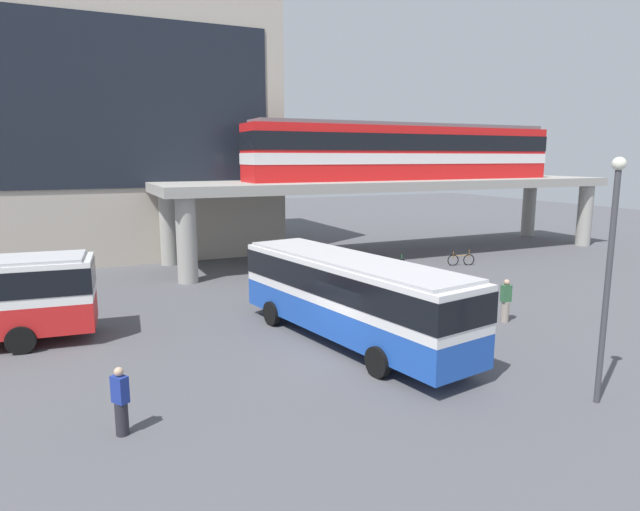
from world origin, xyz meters
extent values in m
plane|color=#515156|center=(0.00, 10.00, 0.00)|extent=(120.00, 120.00, 0.00)
cube|color=#B2A899|center=(-7.91, 27.53, 9.10)|extent=(27.13, 15.10, 18.20)
cube|color=black|center=(-7.91, 19.93, 10.01)|extent=(24.41, 0.10, 10.19)
cube|color=#9E9B93|center=(12.77, 16.52, 4.97)|extent=(33.08, 7.31, 0.60)
cylinder|color=#9E9B93|center=(-2.57, 13.67, 2.33)|extent=(1.10, 1.10, 4.67)
cylinder|color=#9E9B93|center=(28.11, 13.67, 2.33)|extent=(1.10, 1.10, 4.67)
cylinder|color=#9E9B93|center=(-2.57, 19.37, 2.33)|extent=(1.10, 1.10, 4.67)
cylinder|color=#9E9B93|center=(28.11, 19.37, 2.33)|extent=(1.10, 1.10, 4.67)
cube|color=red|center=(13.40, 16.52, 7.07)|extent=(23.12, 2.90, 3.60)
cube|color=silver|center=(13.40, 16.52, 6.71)|extent=(23.18, 2.96, 0.70)
cube|color=black|center=(13.40, 16.52, 7.79)|extent=(23.18, 2.96, 1.10)
cube|color=slate|center=(13.40, 16.52, 8.99)|extent=(22.20, 2.61, 0.24)
cube|color=#1E4CB2|center=(0.80, 1.12, 1.05)|extent=(4.39, 11.27, 1.10)
cube|color=silver|center=(0.80, 1.12, 2.35)|extent=(4.39, 11.27, 1.50)
cube|color=black|center=(0.80, 1.12, 2.43)|extent=(4.44, 11.31, 0.96)
cube|color=silver|center=(0.80, 1.12, 3.16)|extent=(4.17, 10.70, 0.12)
cylinder|color=black|center=(-1.05, 4.36, 0.50)|extent=(0.45, 1.03, 1.00)
cylinder|color=black|center=(1.41, 4.80, 0.50)|extent=(0.45, 1.03, 1.00)
cylinder|color=black|center=(0.11, -2.13, 0.50)|extent=(0.45, 1.03, 1.00)
cylinder|color=black|center=(2.57, -1.70, 0.50)|extent=(0.45, 1.03, 1.00)
cylinder|color=black|center=(-10.17, 4.91, 0.50)|extent=(1.02, 0.37, 1.00)
cylinder|color=black|center=(-9.93, 7.40, 0.50)|extent=(1.02, 0.37, 1.00)
torus|color=black|center=(9.89, 11.44, 0.34)|extent=(0.72, 0.30, 0.74)
torus|color=black|center=(8.89, 11.10, 0.34)|extent=(0.72, 0.30, 0.74)
cylinder|color=#1E7F33|center=(9.39, 11.27, 0.62)|extent=(1.01, 0.39, 0.05)
cylinder|color=#1E7F33|center=(8.89, 11.10, 0.64)|extent=(0.04, 0.04, 0.55)
cylinder|color=#1E7F33|center=(9.89, 11.44, 0.69)|extent=(0.04, 0.04, 0.65)
torus|color=black|center=(14.73, 11.08, 0.34)|extent=(0.72, 0.28, 0.74)
torus|color=black|center=(13.73, 11.39, 0.34)|extent=(0.72, 0.28, 0.74)
cylinder|color=#996626|center=(14.23, 11.23, 0.62)|extent=(1.02, 0.36, 0.05)
cylinder|color=#996626|center=(13.73, 11.39, 0.64)|extent=(0.04, 0.04, 0.55)
cylinder|color=#996626|center=(14.73, 11.08, 0.69)|extent=(0.04, 0.04, 0.65)
torus|color=black|center=(7.21, 8.76, 0.34)|extent=(0.73, 0.27, 0.74)
torus|color=black|center=(6.20, 9.07, 0.34)|extent=(0.73, 0.27, 0.74)
cylinder|color=#B21E1E|center=(6.70, 8.92, 0.62)|extent=(1.02, 0.35, 0.05)
cylinder|color=#B21E1E|center=(6.20, 9.07, 0.64)|extent=(0.04, 0.04, 0.55)
cylinder|color=#B21E1E|center=(7.21, 8.76, 0.69)|extent=(0.04, 0.04, 0.65)
torus|color=black|center=(5.53, 11.43, 0.34)|extent=(0.73, 0.27, 0.74)
torus|color=black|center=(4.53, 11.74, 0.34)|extent=(0.73, 0.27, 0.74)
cylinder|color=#1E3FA5|center=(5.03, 11.59, 0.62)|extent=(1.02, 0.35, 0.05)
cylinder|color=#1E3FA5|center=(4.53, 11.74, 0.64)|extent=(0.04, 0.04, 0.55)
cylinder|color=#1E3FA5|center=(5.53, 11.43, 0.69)|extent=(0.04, 0.04, 0.65)
cylinder|color=maroon|center=(2.49, 9.54, 0.44)|extent=(0.32, 0.32, 0.88)
cube|color=#33663F|center=(2.49, 9.54, 1.22)|extent=(0.41, 0.47, 0.69)
sphere|color=tan|center=(2.49, 9.54, 1.69)|extent=(0.24, 0.24, 0.24)
cylinder|color=#26262D|center=(-7.52, -2.59, 0.43)|extent=(0.32, 0.32, 0.86)
cube|color=navy|center=(-7.52, -2.59, 1.20)|extent=(0.43, 0.48, 0.68)
sphere|color=tan|center=(-7.52, -2.59, 1.65)|extent=(0.23, 0.23, 0.23)
cylinder|color=gray|center=(7.94, 0.68, 0.44)|extent=(0.32, 0.32, 0.89)
cube|color=#33663F|center=(7.94, 0.68, 1.24)|extent=(0.42, 0.29, 0.70)
sphere|color=tan|center=(7.94, 0.68, 1.71)|extent=(0.24, 0.24, 0.24)
cylinder|color=#3F3F44|center=(4.78, -6.28, 3.24)|extent=(0.16, 0.16, 6.49)
sphere|color=silver|center=(4.78, -6.28, 6.64)|extent=(0.36, 0.36, 0.36)
camera|label=1|loc=(-8.37, -16.11, 6.80)|focal=30.75mm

